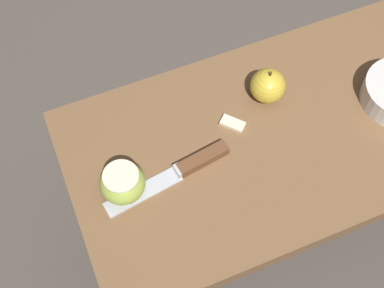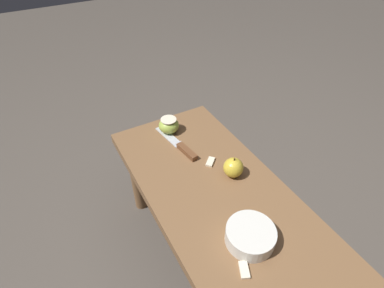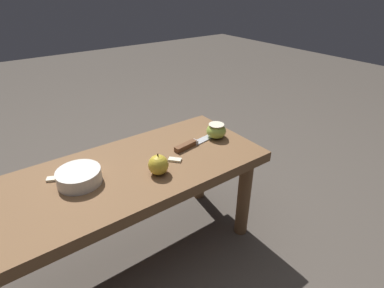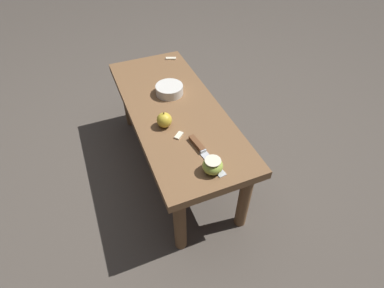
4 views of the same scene
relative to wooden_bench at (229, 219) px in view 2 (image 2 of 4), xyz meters
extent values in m
plane|color=#4C443D|center=(0.00, 0.00, -0.36)|extent=(8.00, 8.00, 0.00)
cube|color=brown|center=(0.00, 0.00, 0.04)|extent=(1.06, 0.43, 0.04)
cylinder|color=brown|center=(-0.47, -0.16, -0.17)|extent=(0.06, 0.06, 0.38)
cylinder|color=brown|center=(-0.47, 0.16, -0.17)|extent=(0.06, 0.06, 0.38)
cube|color=#B7BABF|center=(-0.41, -0.02, 0.06)|extent=(0.15, 0.05, 0.00)
cube|color=#B7BABF|center=(-0.33, -0.01, 0.07)|extent=(0.02, 0.03, 0.02)
cube|color=brown|center=(-0.28, 0.00, 0.07)|extent=(0.10, 0.04, 0.02)
sphere|color=gold|center=(-0.11, 0.09, 0.10)|extent=(0.07, 0.07, 0.07)
cylinder|color=#4C3319|center=(-0.11, 0.09, 0.13)|extent=(0.00, 0.00, 0.01)
ellipsoid|color=#9EB747|center=(-0.44, 0.00, 0.09)|extent=(0.08, 0.08, 0.06)
cylinder|color=beige|center=(-0.44, 0.00, 0.12)|extent=(0.06, 0.06, 0.00)
cube|color=beige|center=(0.18, -0.08, 0.07)|extent=(0.05, 0.04, 0.01)
cube|color=beige|center=(-0.20, 0.05, 0.07)|extent=(0.05, 0.05, 0.01)
cylinder|color=silver|center=(0.12, -0.02, 0.09)|extent=(0.14, 0.14, 0.05)
camera|label=1|loc=(-0.47, -0.40, 0.94)|focal=50.00mm
camera|label=2|loc=(0.44, -0.38, 0.82)|focal=28.00mm
camera|label=3|loc=(0.29, 0.83, 0.64)|focal=28.00mm
camera|label=4|loc=(-1.11, 0.36, 0.96)|focal=28.00mm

